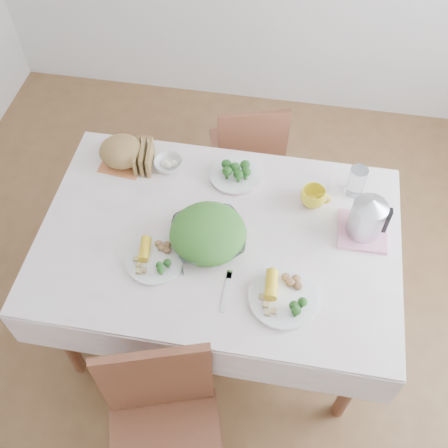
% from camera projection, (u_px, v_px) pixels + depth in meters
% --- Properties ---
extents(floor, '(3.60, 3.60, 0.00)m').
position_uv_depth(floor, '(220.00, 317.00, 2.80)').
color(floor, brown).
rests_on(floor, ground).
extents(dining_table, '(1.40, 0.90, 0.75)m').
position_uv_depth(dining_table, '(219.00, 282.00, 2.50)').
color(dining_table, brown).
rests_on(dining_table, floor).
extents(tablecloth, '(1.50, 1.00, 0.01)m').
position_uv_depth(tablecloth, '(218.00, 236.00, 2.19)').
color(tablecloth, silver).
rests_on(tablecloth, dining_table).
extents(chair_far, '(0.47, 0.47, 0.84)m').
position_uv_depth(chair_far, '(246.00, 144.00, 2.92)').
color(chair_far, brown).
rests_on(chair_far, floor).
extents(salad_bowl, '(0.38, 0.38, 0.07)m').
position_uv_depth(salad_bowl, '(208.00, 237.00, 2.14)').
color(salad_bowl, white).
rests_on(salad_bowl, tablecloth).
extents(dinner_plate_left, '(0.28, 0.28, 0.02)m').
position_uv_depth(dinner_plate_left, '(155.00, 260.00, 2.10)').
color(dinner_plate_left, white).
rests_on(dinner_plate_left, tablecloth).
extents(dinner_plate_right, '(0.33, 0.33, 0.02)m').
position_uv_depth(dinner_plate_right, '(283.00, 298.00, 2.00)').
color(dinner_plate_right, white).
rests_on(dinner_plate_right, tablecloth).
extents(broccoli_plate, '(0.30, 0.30, 0.02)m').
position_uv_depth(broccoli_plate, '(235.00, 175.00, 2.37)').
color(broccoli_plate, beige).
rests_on(broccoli_plate, tablecloth).
extents(napkin, '(0.21, 0.21, 0.00)m').
position_uv_depth(napkin, '(124.00, 161.00, 2.43)').
color(napkin, '#E18242').
rests_on(napkin, tablecloth).
extents(bread_loaf, '(0.26, 0.25, 0.12)m').
position_uv_depth(bread_loaf, '(122.00, 153.00, 2.39)').
color(bread_loaf, olive).
rests_on(bread_loaf, napkin).
extents(fruit_bowl, '(0.15, 0.15, 0.04)m').
position_uv_depth(fruit_bowl, '(168.00, 164.00, 2.40)').
color(fruit_bowl, white).
rests_on(fruit_bowl, tablecloth).
extents(yellow_mug, '(0.12, 0.12, 0.09)m').
position_uv_depth(yellow_mug, '(313.00, 197.00, 2.25)').
color(yellow_mug, yellow).
rests_on(yellow_mug, tablecloth).
extents(glass_tumbler, '(0.10, 0.10, 0.15)m').
position_uv_depth(glass_tumbler, '(356.00, 183.00, 2.27)').
color(glass_tumbler, white).
rests_on(glass_tumbler, tablecloth).
extents(pink_tray, '(0.20, 0.20, 0.02)m').
position_uv_depth(pink_tray, '(362.00, 231.00, 2.19)').
color(pink_tray, pink).
rests_on(pink_tray, tablecloth).
extents(electric_kettle, '(0.16, 0.16, 0.20)m').
position_uv_depth(electric_kettle, '(368.00, 215.00, 2.10)').
color(electric_kettle, '#B2B5BA').
rests_on(electric_kettle, pink_tray).
extents(fork_left, '(0.08, 0.17, 0.00)m').
position_uv_depth(fork_left, '(179.00, 257.00, 2.12)').
color(fork_left, silver).
rests_on(fork_left, tablecloth).
extents(fork_right, '(0.02, 0.18, 0.00)m').
position_uv_depth(fork_right, '(226.00, 292.00, 2.02)').
color(fork_right, silver).
rests_on(fork_right, tablecloth).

